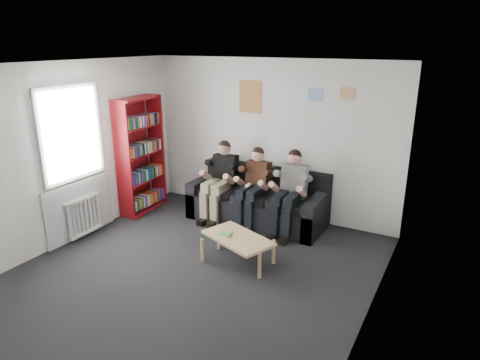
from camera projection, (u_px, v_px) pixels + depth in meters
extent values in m
plane|color=black|center=(190.00, 275.00, 5.67)|extent=(5.00, 5.00, 0.00)
plane|color=white|center=(182.00, 65.00, 4.83)|extent=(5.00, 5.00, 0.00)
plane|color=white|center=(271.00, 139.00, 7.34)|extent=(4.50, 0.00, 4.50)
plane|color=white|center=(61.00, 156.00, 6.27)|extent=(0.00, 5.00, 5.00)
plane|color=white|center=(373.00, 212.00, 4.23)|extent=(0.00, 5.00, 5.00)
cube|color=black|center=(257.00, 209.00, 7.30)|extent=(2.30, 0.94, 0.44)
cube|color=black|center=(266.00, 179.00, 7.47)|extent=(2.30, 0.21, 0.45)
cube|color=black|center=(205.00, 194.00, 7.75)|extent=(0.19, 0.94, 0.63)
cube|color=black|center=(316.00, 216.00, 6.79)|extent=(0.19, 0.94, 0.63)
cube|color=black|center=(255.00, 196.00, 7.14)|extent=(1.93, 0.65, 0.10)
cube|color=maroon|center=(141.00, 156.00, 7.55)|extent=(0.31, 0.92, 2.05)
cube|color=#D4B67A|center=(238.00, 238.00, 5.88)|extent=(0.99, 0.54, 0.04)
cylinder|color=#D4B67A|center=(202.00, 250.00, 5.96)|extent=(0.05, 0.05, 0.36)
cylinder|color=#D4B67A|center=(260.00, 266.00, 5.56)|extent=(0.05, 0.05, 0.36)
cylinder|color=#D4B67A|center=(219.00, 238.00, 6.33)|extent=(0.05, 0.05, 0.36)
cylinder|color=#D4B67A|center=(274.00, 252.00, 5.93)|extent=(0.05, 0.05, 0.36)
cube|color=silver|center=(224.00, 235.00, 5.92)|extent=(0.17, 0.12, 0.01)
cube|color=#62C345|center=(226.00, 233.00, 5.93)|extent=(0.17, 0.12, 0.01)
cube|color=black|center=(225.00, 170.00, 7.45)|extent=(0.40, 0.29, 0.57)
sphere|color=tan|center=(224.00, 149.00, 7.29)|extent=(0.22, 0.22, 0.22)
sphere|color=black|center=(224.00, 146.00, 7.29)|extent=(0.21, 0.21, 0.21)
cube|color=gray|center=(217.00, 186.00, 7.26)|extent=(0.36, 0.46, 0.15)
cube|color=gray|center=(210.00, 209.00, 7.18)|extent=(0.34, 0.14, 0.54)
cube|color=black|center=(208.00, 222.00, 7.20)|extent=(0.34, 0.26, 0.10)
cube|color=#472417|center=(258.00, 176.00, 7.15)|extent=(0.38, 0.28, 0.54)
sphere|color=tan|center=(258.00, 155.00, 7.01)|extent=(0.21, 0.21, 0.21)
sphere|color=black|center=(258.00, 153.00, 7.01)|extent=(0.20, 0.20, 0.20)
cube|color=black|center=(250.00, 192.00, 6.98)|extent=(0.34, 0.44, 0.14)
cube|color=black|center=(244.00, 215.00, 6.91)|extent=(0.32, 0.13, 0.54)
cube|color=black|center=(243.00, 229.00, 6.93)|extent=(0.32, 0.25, 0.10)
cube|color=white|center=(248.00, 185.00, 6.85)|extent=(0.04, 0.13, 0.04)
cube|color=silver|center=(294.00, 181.00, 6.86)|extent=(0.40, 0.29, 0.57)
sphere|color=tan|center=(294.00, 158.00, 6.71)|extent=(0.22, 0.22, 0.22)
sphere|color=black|center=(295.00, 156.00, 6.71)|extent=(0.21, 0.21, 0.21)
cube|color=black|center=(287.00, 199.00, 6.67)|extent=(0.36, 0.46, 0.15)
cube|color=black|center=(280.00, 224.00, 6.60)|extent=(0.34, 0.14, 0.54)
cube|color=black|center=(279.00, 238.00, 6.62)|extent=(0.34, 0.26, 0.10)
cylinder|color=white|center=(70.00, 222.00, 6.47)|extent=(0.06, 0.06, 0.60)
cylinder|color=white|center=(74.00, 220.00, 6.54)|extent=(0.06, 0.06, 0.60)
cylinder|color=white|center=(78.00, 218.00, 6.60)|extent=(0.06, 0.06, 0.60)
cylinder|color=white|center=(82.00, 216.00, 6.67)|extent=(0.06, 0.06, 0.60)
cylinder|color=white|center=(86.00, 215.00, 6.74)|extent=(0.06, 0.06, 0.60)
cylinder|color=white|center=(90.00, 213.00, 6.81)|extent=(0.06, 0.06, 0.60)
cylinder|color=white|center=(94.00, 211.00, 6.87)|extent=(0.06, 0.06, 0.60)
cylinder|color=white|center=(98.00, 210.00, 6.94)|extent=(0.06, 0.06, 0.60)
cube|color=white|center=(86.00, 232.00, 6.79)|extent=(0.10, 0.64, 0.04)
cube|color=white|center=(82.00, 199.00, 6.62)|extent=(0.10, 0.64, 0.04)
cube|color=white|center=(70.00, 134.00, 6.34)|extent=(0.02, 1.00, 1.30)
cube|color=silver|center=(65.00, 87.00, 6.12)|extent=(0.05, 1.12, 0.06)
cube|color=silver|center=(76.00, 177.00, 6.54)|extent=(0.05, 1.12, 0.06)
cube|color=silver|center=(80.00, 209.00, 6.71)|extent=(0.03, 1.30, 0.90)
cube|color=gold|center=(251.00, 97.00, 7.29)|extent=(0.42, 0.01, 0.55)
cube|color=#4189DF|center=(315.00, 95.00, 6.74)|extent=(0.25, 0.01, 0.20)
cube|color=#BC3A74|center=(347.00, 93.00, 6.49)|extent=(0.22, 0.01, 0.18)
cube|color=white|center=(220.00, 83.00, 7.50)|extent=(0.20, 0.01, 0.14)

